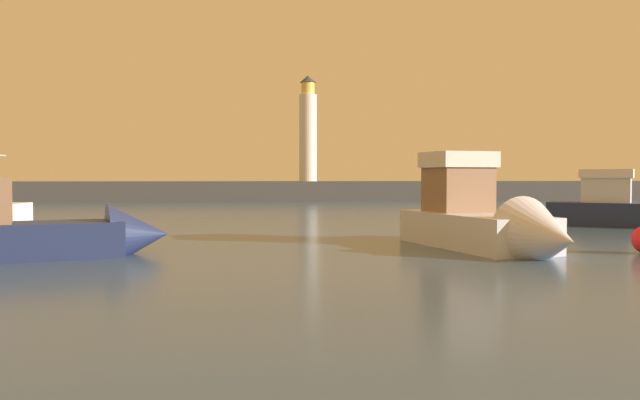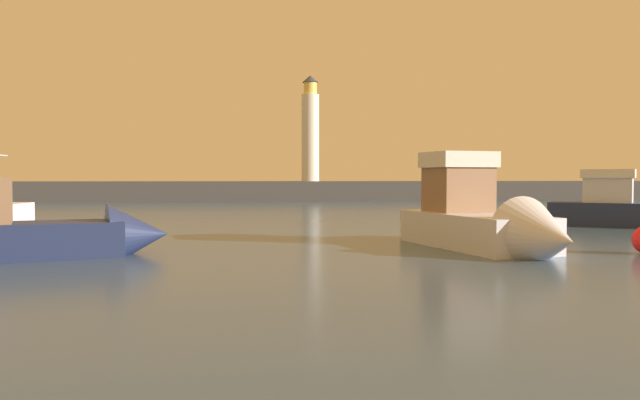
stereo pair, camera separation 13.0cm
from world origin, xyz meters
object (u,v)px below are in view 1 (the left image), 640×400
at_px(lighthouse, 308,131).
at_px(motorboat_1, 491,221).
at_px(motorboat_3, 636,209).
at_px(motorboat_0, 47,233).

bearing_deg(lighthouse, motorboat_1, -88.66).
xyz_separation_m(lighthouse, motorboat_1, (1.12, -47.99, -6.41)).
bearing_deg(motorboat_3, motorboat_0, -160.48).
xyz_separation_m(motorboat_1, motorboat_3, (11.15, 8.88, -0.07)).
height_order(lighthouse, motorboat_0, lighthouse).
distance_m(lighthouse, motorboat_1, 48.43).
relative_size(lighthouse, motorboat_1, 1.32).
distance_m(lighthouse, motorboat_0, 50.38).
bearing_deg(motorboat_0, lighthouse, 74.64).
distance_m(lighthouse, motorboat_3, 41.50).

